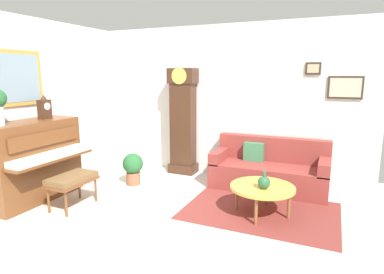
% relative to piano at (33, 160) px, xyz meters
% --- Properties ---
extents(ground_plane, '(6.40, 6.00, 0.10)m').
position_rel_piano_xyz_m(ground_plane, '(2.23, 0.02, -0.67)').
color(ground_plane, beige).
extents(wall_left, '(0.13, 4.90, 2.80)m').
position_rel_piano_xyz_m(wall_left, '(-0.37, 0.02, 0.79)').
color(wall_left, silver).
rests_on(wall_left, ground_plane).
extents(wall_back, '(5.30, 0.13, 2.80)m').
position_rel_piano_xyz_m(wall_back, '(2.24, 2.42, 0.79)').
color(wall_back, silver).
rests_on(wall_back, ground_plane).
extents(area_rug, '(2.10, 1.50, 0.01)m').
position_rel_piano_xyz_m(area_rug, '(3.30, 0.96, -0.61)').
color(area_rug, maroon).
rests_on(area_rug, ground_plane).
extents(piano, '(0.87, 1.44, 1.22)m').
position_rel_piano_xyz_m(piano, '(0.00, 0.00, 0.00)').
color(piano, brown).
rests_on(piano, ground_plane).
extents(piano_bench, '(0.42, 0.70, 0.48)m').
position_rel_piano_xyz_m(piano_bench, '(0.77, -0.00, -0.21)').
color(piano_bench, brown).
rests_on(piano_bench, ground_plane).
extents(grandfather_clock, '(0.52, 0.34, 2.03)m').
position_rel_piano_xyz_m(grandfather_clock, '(1.50, 2.18, 0.35)').
color(grandfather_clock, '#3D2316').
rests_on(grandfather_clock, ground_plane).
extents(couch, '(1.90, 0.80, 0.84)m').
position_rel_piano_xyz_m(couch, '(3.21, 1.98, -0.30)').
color(couch, maroon).
rests_on(couch, ground_plane).
extents(coffee_table, '(0.88, 0.88, 0.41)m').
position_rel_piano_xyz_m(coffee_table, '(3.33, 0.86, -0.24)').
color(coffee_table, gold).
rests_on(coffee_table, ground_plane).
extents(mantel_clock, '(0.13, 0.18, 0.38)m').
position_rel_piano_xyz_m(mantel_clock, '(0.00, 0.30, 0.77)').
color(mantel_clock, '#3D2316').
rests_on(mantel_clock, piano).
extents(green_jug, '(0.17, 0.17, 0.24)m').
position_rel_piano_xyz_m(green_jug, '(3.37, 0.76, -0.12)').
color(green_jug, '#234C33').
rests_on(green_jug, coffee_table).
extents(potted_plant, '(0.36, 0.36, 0.56)m').
position_rel_piano_xyz_m(potted_plant, '(1.01, 1.18, -0.29)').
color(potted_plant, '#935138').
rests_on(potted_plant, ground_plane).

